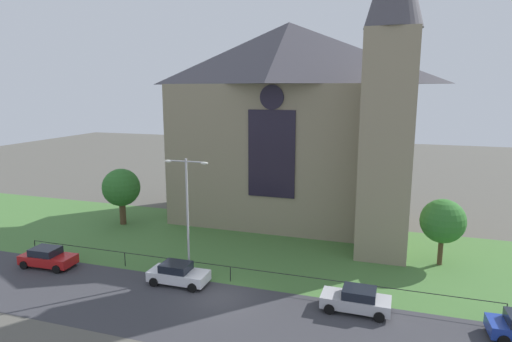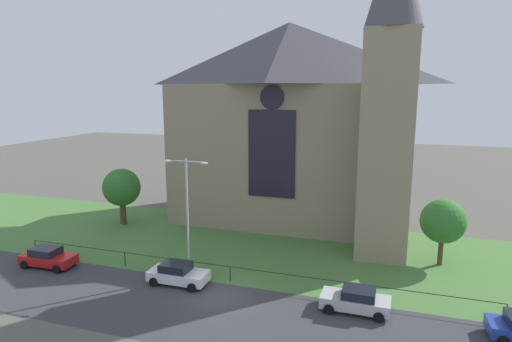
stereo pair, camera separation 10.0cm
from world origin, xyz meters
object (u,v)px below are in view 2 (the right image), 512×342
Objects in this scene: tree_right_far at (443,221)px; parked_car_red at (48,257)px; parked_car_white at (178,274)px; tree_left_far at (122,188)px; parked_car_silver at (356,300)px; church_building at (294,122)px; streetlamp_near at (187,203)px.

tree_right_far reaches higher than parked_car_red.
tree_right_far reaches higher than parked_car_white.
tree_right_far is 1.23× the size of parked_car_red.
parked_car_red is at bearing -178.40° from parked_car_white.
tree_right_far is 20.36m from parked_car_white.
tree_left_far is 11.49m from parked_car_red.
tree_left_far is at bearing 137.68° from parked_car_white.
tree_right_far is at bearing 27.23° from parked_car_white.
tree_left_far reaches higher than parked_car_silver.
parked_car_silver is (8.17, -17.47, -9.53)m from church_building.
parked_car_silver is at bearing -23.81° from tree_left_far.
parked_car_silver is (12.30, -0.04, 0.00)m from parked_car_white.
parked_car_red is 23.32m from parked_car_silver.
streetlamp_near reaches higher than parked_car_white.
church_building is 4.96× the size of tree_right_far.
church_building is 21.51m from parked_car_silver.
tree_left_far is at bearing -157.06° from church_building.
church_building reaches higher than tree_right_far.
parked_car_red is (-15.15, -17.84, -9.53)m from church_building.
parked_car_white is at bearing -152.23° from tree_right_far.
parked_car_red is at bearing -170.84° from streetlamp_near.
parked_car_white is at bearing 0.56° from parked_car_silver.
tree_left_far is 16.25m from parked_car_white.
parked_car_silver is (-5.54, -9.44, -2.77)m from tree_right_far.
church_building is at bearing -64.17° from parked_car_silver.
tree_left_far is 15.31m from streetlamp_near.
streetlamp_near reaches higher than tree_left_far.
parked_car_white is (-17.85, -9.40, -2.77)m from tree_right_far.
parked_car_red and parked_car_silver have the same top height.
church_building is at bearing 76.12° from parked_car_white.
parked_car_white is at bearing -103.34° from church_building.
tree_left_far is 1.09× the size of tree_right_far.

